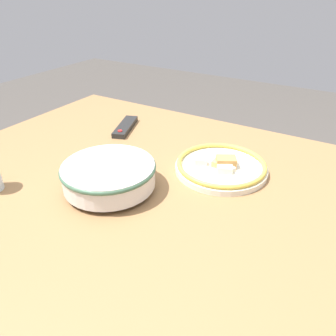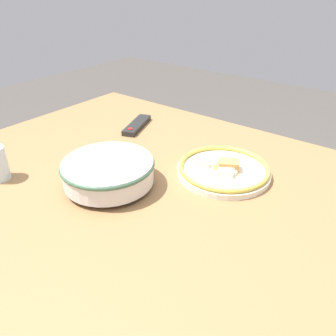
{
  "view_description": "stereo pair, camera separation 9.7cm",
  "coord_description": "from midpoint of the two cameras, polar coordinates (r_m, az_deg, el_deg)",
  "views": [
    {
      "loc": [
        0.4,
        -0.69,
        1.28
      ],
      "look_at": [
        -0.03,
        0.03,
        0.8
      ],
      "focal_mm": 35.0,
      "sensor_mm": 36.0,
      "label": 1
    },
    {
      "loc": [
        0.48,
        -0.64,
        1.28
      ],
      "look_at": [
        -0.03,
        0.03,
        0.8
      ],
      "focal_mm": 35.0,
      "sensor_mm": 36.0,
      "label": 2
    }
  ],
  "objects": [
    {
      "name": "noodle_bowl",
      "position": [
        0.95,
        -13.15,
        -1.24
      ],
      "size": [
        0.27,
        0.27,
        0.08
      ],
      "color": "silver",
      "rests_on": "dining_table"
    },
    {
      "name": "food_plate",
      "position": [
        1.03,
        6.6,
        0.22
      ],
      "size": [
        0.29,
        0.29,
        0.05
      ],
      "color": "silver",
      "rests_on": "dining_table"
    },
    {
      "name": "dining_table",
      "position": [
        1.0,
        -2.24,
        -6.66
      ],
      "size": [
        1.59,
        1.1,
        0.76
      ],
      "color": "olive",
      "rests_on": "ground_plane"
    },
    {
      "name": "tv_remote",
      "position": [
        1.34,
        -9.51,
        7.06
      ],
      "size": [
        0.12,
        0.2,
        0.02
      ],
      "rotation": [
        0.0,
        0.0,
        3.5
      ],
      "color": "black",
      "rests_on": "dining_table"
    }
  ]
}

